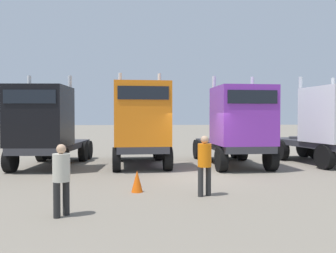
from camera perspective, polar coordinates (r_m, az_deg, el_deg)
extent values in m
plane|color=gray|center=(14.11, 5.30, -7.97)|extent=(200.00, 200.00, 0.00)
cube|color=#333338|center=(17.99, -18.04, -3.06)|extent=(2.74, 6.23, 0.30)
cube|color=black|center=(16.16, -20.08, 1.58)|extent=(2.60, 2.52, 2.61)
cube|color=black|center=(15.08, -21.59, 4.55)|extent=(2.10, 0.23, 0.55)
cylinder|color=silver|center=(17.13, -15.63, 2.61)|extent=(0.20, 0.20, 3.21)
cylinder|color=silver|center=(17.72, -21.58, 2.52)|extent=(0.20, 0.20, 3.21)
cylinder|color=#333338|center=(19.25, -16.86, -2.13)|extent=(1.19, 1.19, 0.12)
cylinder|color=black|center=(15.50, -16.73, -5.28)|extent=(0.44, 1.05, 1.02)
cylinder|color=black|center=(16.24, -24.23, -5.04)|extent=(0.44, 1.05, 1.02)
cylinder|color=black|center=(19.12, -13.59, -4.00)|extent=(0.44, 1.05, 1.02)
cylinder|color=black|center=(19.73, -19.84, -3.88)|extent=(0.44, 1.05, 1.02)
cylinder|color=black|center=(20.19, -12.88, -3.71)|extent=(0.44, 1.05, 1.02)
cylinder|color=black|center=(20.76, -18.84, -3.61)|extent=(0.44, 1.05, 1.02)
cube|color=#333338|center=(17.46, -4.64, -3.04)|extent=(2.40, 6.07, 0.30)
cube|color=orange|center=(15.63, -4.30, 2.05)|extent=(2.48, 2.51, 2.76)
cube|color=black|center=(14.43, -4.02, 5.49)|extent=(2.10, 0.11, 0.55)
cylinder|color=silver|center=(17.08, -1.39, 3.00)|extent=(0.19, 0.19, 3.36)
cylinder|color=silver|center=(16.98, -7.79, 3.00)|extent=(0.19, 0.19, 3.36)
cylinder|color=#333338|center=(18.77, -4.86, -2.09)|extent=(1.14, 1.14, 0.12)
cylinder|color=black|center=(15.33, -0.05, -5.24)|extent=(0.39, 1.06, 1.04)
cylinder|color=black|center=(15.19, -8.34, -5.32)|extent=(0.39, 1.06, 1.04)
cylinder|color=black|center=(18.98, -1.54, -3.96)|extent=(0.39, 1.06, 1.04)
cylinder|color=black|center=(18.87, -8.21, -4.00)|extent=(0.39, 1.06, 1.04)
cylinder|color=black|center=(20.07, -1.88, -3.67)|extent=(0.39, 1.06, 1.04)
cylinder|color=black|center=(19.97, -8.18, -3.71)|extent=(0.39, 1.06, 1.04)
cube|color=#333338|center=(17.63, 10.04, -2.95)|extent=(2.34, 6.11, 0.30)
cube|color=purple|center=(15.84, 12.02, 1.74)|extent=(2.46, 2.45, 2.57)
cube|color=black|center=(14.72, 13.60, 4.71)|extent=(2.10, 0.09, 0.55)
cylinder|color=silver|center=(17.43, 13.53, 2.68)|extent=(0.18, 0.18, 3.17)
cylinder|color=silver|center=(16.85, 7.47, 2.75)|extent=(0.18, 0.18, 3.17)
cylinder|color=#333338|center=(18.89, 8.85, -2.02)|extent=(1.13, 1.13, 0.12)
cylinder|color=black|center=(15.87, 16.35, -5.04)|extent=(0.38, 1.07, 1.06)
cylinder|color=black|center=(15.14, 8.65, -5.31)|extent=(0.38, 1.07, 1.06)
cylinder|color=black|center=(19.36, 11.90, -3.85)|extent=(0.38, 1.07, 1.06)
cylinder|color=black|center=(18.76, 5.52, -4.00)|extent=(0.38, 1.07, 1.06)
cylinder|color=black|center=(20.40, 10.89, -3.58)|extent=(0.38, 1.07, 1.06)
cylinder|color=black|center=(19.83, 4.82, -3.70)|extent=(0.38, 1.07, 1.06)
cube|color=#333338|center=(19.55, 22.69, -2.52)|extent=(3.02, 6.05, 0.30)
cylinder|color=silver|center=(19.97, 25.19, 2.57)|extent=(0.20, 0.20, 3.20)
cylinder|color=silver|center=(18.83, 20.71, 2.69)|extent=(0.20, 0.20, 3.20)
cylinder|color=#333338|center=(20.57, 20.57, -1.72)|extent=(1.25, 1.25, 0.12)
cylinder|color=black|center=(17.18, 24.13, -4.56)|extent=(0.51, 1.14, 1.10)
cylinder|color=black|center=(21.27, 22.96, -3.42)|extent=(0.51, 1.14, 1.10)
cylinder|color=black|center=(20.03, 17.92, -3.67)|extent=(0.51, 1.14, 1.10)
cylinder|color=black|center=(22.16, 21.24, -3.21)|extent=(0.51, 1.14, 1.10)
cylinder|color=black|center=(20.97, 16.32, -3.43)|extent=(0.51, 1.14, 1.10)
cylinder|color=#292929|center=(10.56, 6.58, -8.79)|extent=(0.21, 0.21, 0.86)
cylinder|color=#292929|center=(10.40, 5.32, -8.95)|extent=(0.21, 0.21, 0.86)
cylinder|color=orange|center=(10.37, 5.97, -4.67)|extent=(0.53, 0.53, 0.68)
sphere|color=tan|center=(10.33, 5.97, -2.15)|extent=(0.23, 0.23, 0.23)
cylinder|color=black|center=(8.60, -17.62, -11.34)|extent=(0.22, 0.22, 0.82)
cylinder|color=black|center=(8.79, -16.23, -11.06)|extent=(0.22, 0.22, 0.82)
cylinder|color=beige|center=(8.57, -16.95, -6.41)|extent=(0.56, 0.56, 0.65)
sphere|color=tan|center=(8.52, -16.97, -3.51)|extent=(0.22, 0.22, 0.22)
cone|color=#F2590C|center=(11.02, -5.05, -8.84)|extent=(0.36, 0.36, 0.68)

